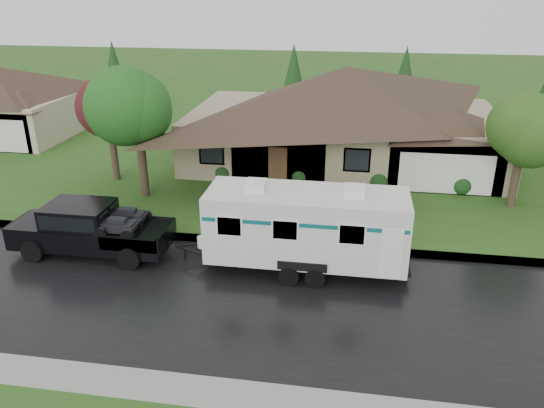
{
  "coord_description": "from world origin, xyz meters",
  "views": [
    {
      "loc": [
        2.66,
        -17.44,
        10.27
      ],
      "look_at": [
        -0.43,
        2.0,
        1.98
      ],
      "focal_mm": 35.0,
      "sensor_mm": 36.0,
      "label": 1
    }
  ],
  "objects": [
    {
      "name": "travel_trailer",
      "position": [
        1.11,
        0.45,
        1.86
      ],
      "size": [
        7.83,
        2.75,
        3.51
      ],
      "color": "silver",
      "rests_on": "ground"
    },
    {
      "name": "pickup_truck",
      "position": [
        -7.7,
        0.45,
        1.13
      ],
      "size": [
        6.35,
        2.41,
        2.12
      ],
      "color": "black",
      "rests_on": "ground"
    },
    {
      "name": "tree_red",
      "position": [
        -10.18,
        8.5,
        3.93
      ],
      "size": [
        3.29,
        3.29,
        5.45
      ],
      "color": "#382B1E",
      "rests_on": "lawn"
    },
    {
      "name": "curb",
      "position": [
        0.0,
        2.25,
        0.07
      ],
      "size": [
        140.0,
        0.5,
        0.15
      ],
      "primitive_type": "cube",
      "color": "gray",
      "rests_on": "ground"
    },
    {
      "name": "tree_left_green",
      "position": [
        -7.71,
        6.44,
        4.68
      ],
      "size": [
        3.94,
        3.94,
        6.52
      ],
      "color": "#382B1E",
      "rests_on": "lawn"
    },
    {
      "name": "lawn",
      "position": [
        0.0,
        15.0,
        0.07
      ],
      "size": [
        140.0,
        26.0,
        0.15
      ],
      "primitive_type": "cube",
      "color": "#295319",
      "rests_on": "ground"
    },
    {
      "name": "shrub_row",
      "position": [
        2.0,
        9.3,
        0.65
      ],
      "size": [
        13.6,
        1.0,
        1.0
      ],
      "color": "#143814",
      "rests_on": "lawn"
    },
    {
      "name": "tree_right_green",
      "position": [
        10.43,
        7.94,
        4.01
      ],
      "size": [
        3.36,
        3.36,
        5.56
      ],
      "color": "#382B1E",
      "rests_on": "lawn"
    },
    {
      "name": "road",
      "position": [
        0.0,
        -2.0,
        0.01
      ],
      "size": [
        140.0,
        8.0,
        0.01
      ],
      "primitive_type": "cube",
      "color": "black",
      "rests_on": "ground"
    },
    {
      "name": "ground",
      "position": [
        0.0,
        0.0,
        0.0
      ],
      "size": [
        140.0,
        140.0,
        0.0
      ],
      "primitive_type": "plane",
      "color": "#295319",
      "rests_on": "ground"
    },
    {
      "name": "house_main",
      "position": [
        2.29,
        13.84,
        3.59
      ],
      "size": [
        19.44,
        10.8,
        6.9
      ],
      "color": "#9C8969",
      "rests_on": "lawn"
    }
  ]
}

